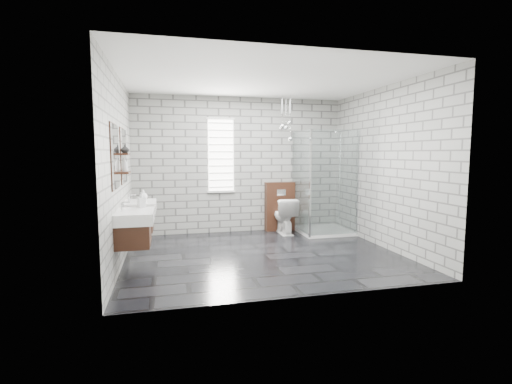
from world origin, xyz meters
name	(u,v)px	position (x,y,z in m)	size (l,w,h in m)	color
floor	(263,255)	(0.00, 0.00, -0.01)	(4.20, 3.60, 0.02)	black
ceiling	(263,79)	(0.00, 0.00, 2.71)	(4.20, 3.60, 0.02)	white
wall_back	(240,165)	(0.00, 1.81, 1.35)	(4.20, 0.02, 2.70)	#9A9B95
wall_front	(306,176)	(0.00, -1.81, 1.35)	(4.20, 0.02, 2.70)	#9A9B95
wall_left	(119,170)	(-2.11, 0.00, 1.35)	(0.02, 3.60, 2.70)	#9A9B95
wall_right	(385,168)	(2.11, 0.00, 1.35)	(0.02, 3.60, 2.70)	#9A9B95
vanity_left	(132,218)	(-1.91, -0.57, 0.76)	(0.47, 0.70, 1.57)	#3B1E12
vanity_right	(137,207)	(-1.91, 0.40, 0.76)	(0.47, 0.70, 1.57)	#3B1E12
shelf_lower	(125,173)	(-2.03, -0.05, 1.32)	(0.14, 0.30, 0.03)	#3B1E12
shelf_upper	(124,154)	(-2.03, -0.05, 1.58)	(0.14, 0.30, 0.03)	#3B1E12
window	(221,155)	(-0.40, 1.78, 1.55)	(0.56, 0.05, 1.48)	white
cistern_panel	(280,206)	(0.80, 1.70, 0.50)	(0.60, 0.20, 1.00)	#3B1E12
flush_plate	(281,192)	(0.80, 1.60, 0.80)	(0.18, 0.01, 0.12)	silver
shower_enclosure	(321,209)	(1.50, 1.18, 0.50)	(1.00, 1.00, 2.03)	white
pendant_cluster	(286,128)	(0.81, 1.37, 2.07)	(0.28, 0.22, 0.88)	silver
toilet	(284,216)	(0.80, 1.39, 0.36)	(0.40, 0.70, 0.71)	white
soap_bottle_a	(141,200)	(-1.80, -0.28, 0.95)	(0.09, 0.09, 0.21)	#B2B2B2
soap_bottle_b	(143,195)	(-1.83, 0.60, 0.93)	(0.13, 0.13, 0.16)	#B2B2B2
soap_bottle_c	(125,165)	(-2.02, -0.07, 1.43)	(0.08, 0.08, 0.20)	#B2B2B2
vase	(125,149)	(-2.02, 0.01, 1.65)	(0.11, 0.11, 0.12)	#B2B2B2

